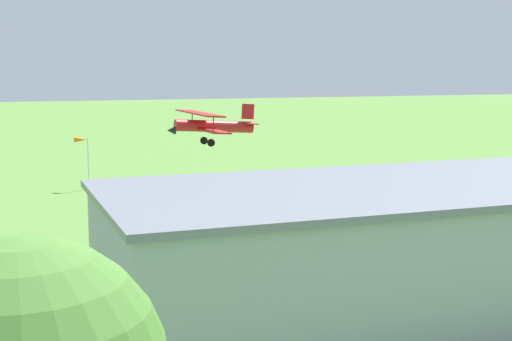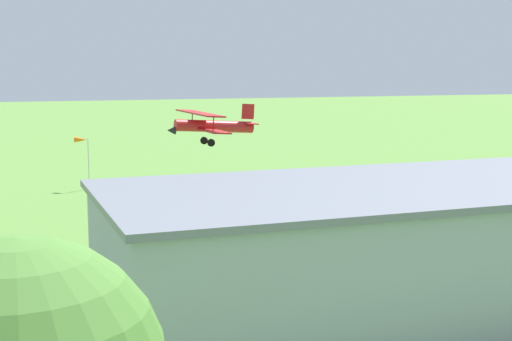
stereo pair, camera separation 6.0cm
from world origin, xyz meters
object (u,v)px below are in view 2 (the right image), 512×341
object	(u,v)px
hangar	(409,246)
car_yellow	(67,262)
windsock	(82,143)
person_crossing_taxiway	(361,219)
biplane	(210,125)
truck_delivery_white	(486,211)
person_beside_truck	(98,245)

from	to	relation	value
hangar	car_yellow	bearing A→B (deg)	-35.51
car_yellow	windsock	world-z (taller)	windsock
hangar	person_crossing_taxiway	distance (m)	19.47
biplane	truck_delivery_white	xyz separation A→B (m)	(-19.35, 11.58, -6.40)
car_yellow	person_crossing_taxiway	bearing A→B (deg)	-164.98
car_yellow	truck_delivery_white	bearing A→B (deg)	-175.17
person_crossing_taxiway	person_beside_truck	distance (m)	20.97
car_yellow	person_beside_truck	size ratio (longest dim) A/B	2.78
person_crossing_taxiway	windsock	bearing A→B (deg)	-53.26
car_yellow	person_beside_truck	world-z (taller)	person_beside_truck
hangar	person_beside_truck	distance (m)	21.79
person_crossing_taxiway	person_beside_truck	world-z (taller)	person_beside_truck
hangar	person_beside_truck	xyz separation A→B (m)	(14.65, -15.92, -2.58)
biplane	windsock	size ratio (longest dim) A/B	1.64
hangar	biplane	xyz separation A→B (m)	(4.00, -26.38, 4.48)
person_beside_truck	hangar	bearing A→B (deg)	132.61
car_yellow	truck_delivery_white	size ratio (longest dim) A/B	0.69
truck_delivery_white	car_yellow	bearing A→B (deg)	4.83
person_crossing_taxiway	windsock	size ratio (longest dim) A/B	0.29
biplane	windsock	world-z (taller)	biplane
person_crossing_taxiway	person_beside_truck	xyz separation A→B (m)	(20.84, 2.34, 0.05)
person_beside_truck	biplane	bearing A→B (deg)	-135.54
car_yellow	hangar	bearing A→B (deg)	144.49
biplane	windsock	distance (m)	20.21
person_crossing_taxiway	biplane	bearing A→B (deg)	-38.51
biplane	person_crossing_taxiway	distance (m)	14.84
person_crossing_taxiway	person_beside_truck	size ratio (longest dim) A/B	0.94
biplane	car_yellow	xyz separation A→B (m)	(12.92, 14.31, -7.10)
hangar	truck_delivery_white	distance (m)	21.41
hangar	biplane	distance (m)	27.05
biplane	person_crossing_taxiway	size ratio (longest dim) A/B	5.56
hangar	car_yellow	world-z (taller)	hangar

